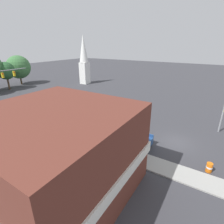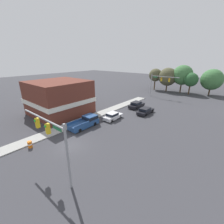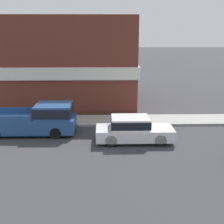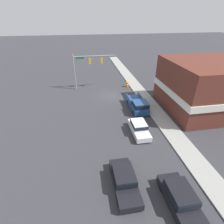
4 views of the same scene
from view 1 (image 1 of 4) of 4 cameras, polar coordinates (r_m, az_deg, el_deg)
name	(u,v)px [view 1 (image 1 of 4)]	position (r m, az deg, el deg)	size (l,w,h in m)	color
ground_plane	(177,142)	(23.59, 20.34, -9.24)	(200.00, 200.00, 0.00)	#38383D
sidewalk_curb	(163,167)	(18.85, 16.32, -16.94)	(2.40, 60.00, 0.14)	#9E9E99
far_signal_assembly	(1,78)	(42.25, -32.60, 9.33)	(8.50, 0.49, 6.88)	gray
car_lead	(97,122)	(25.92, -5.01, -3.17)	(1.75, 4.28, 1.43)	black
car_second_ahead	(52,110)	(31.98, -19.10, 0.67)	(1.89, 4.85, 1.55)	black
car_oncoming	(77,107)	(32.63, -11.27, 1.75)	(1.85, 4.86, 1.40)	black
pickup_truck_parked	(125,135)	(21.96, 4.32, -7.51)	(2.14, 5.53, 1.82)	black
construction_barrel	(209,167)	(19.81, 29.15, -15.52)	(0.57, 0.57, 0.95)	orange
corner_brick_building	(57,153)	(14.70, -17.45, -12.74)	(11.17, 11.21, 7.11)	brown
church_steeple	(84,59)	(54.26, -9.16, 16.76)	(2.58, 2.58, 13.93)	white
backdrop_tree_right_mid	(6,71)	(54.07, -31.39, 11.41)	(4.49, 4.49, 7.17)	#4C3823
backdrop_tree_right_far	(19,67)	(59.36, -28.21, 12.80)	(6.62, 6.62, 8.39)	#4C3823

